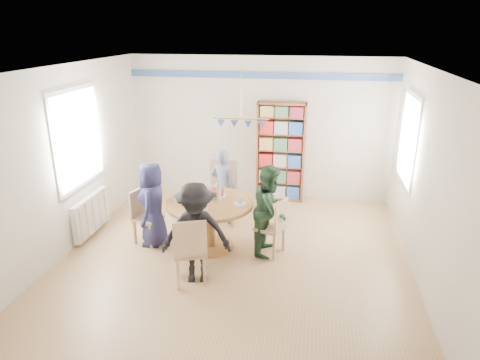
% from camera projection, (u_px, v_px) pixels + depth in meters
% --- Properties ---
extents(ground, '(5.00, 5.00, 0.00)m').
position_uv_depth(ground, '(235.00, 256.00, 6.32)').
color(ground, tan).
extents(room_shell, '(5.00, 5.00, 5.00)m').
position_uv_depth(room_shell, '(229.00, 133.00, 6.61)').
color(room_shell, white).
rests_on(room_shell, ground).
extents(radiator, '(0.12, 1.00, 0.60)m').
position_uv_depth(radiator, '(91.00, 214.00, 6.88)').
color(radiator, silver).
rests_on(radiator, ground).
extents(dining_table, '(1.30, 1.30, 0.75)m').
position_uv_depth(dining_table, '(210.00, 214.00, 6.38)').
color(dining_table, brown).
rests_on(dining_table, ground).
extents(chair_left, '(0.47, 0.47, 0.86)m').
position_uv_depth(chair_left, '(144.00, 214.00, 6.60)').
color(chair_left, tan).
rests_on(chair_left, ground).
extents(chair_right, '(0.49, 0.49, 0.86)m').
position_uv_depth(chair_right, '(275.00, 225.00, 6.23)').
color(chair_right, tan).
rests_on(chair_right, ground).
extents(chair_far, '(0.51, 0.51, 1.06)m').
position_uv_depth(chair_far, '(223.00, 189.00, 7.30)').
color(chair_far, tan).
rests_on(chair_far, ground).
extents(chair_near, '(0.54, 0.54, 0.95)m').
position_uv_depth(chair_near, '(190.00, 248.00, 5.46)').
color(chair_near, tan).
rests_on(chair_near, ground).
extents(person_left, '(0.47, 0.68, 1.31)m').
position_uv_depth(person_left, '(153.00, 204.00, 6.47)').
color(person_left, '#1C1C3E').
rests_on(person_left, ground).
extents(person_right, '(0.59, 0.72, 1.35)m').
position_uv_depth(person_right, '(270.00, 210.00, 6.23)').
color(person_right, '#1A3522').
rests_on(person_right, ground).
extents(person_far, '(0.55, 0.44, 1.30)m').
position_uv_depth(person_far, '(223.00, 186.00, 7.21)').
color(person_far, gray).
rests_on(person_far, ground).
extents(person_near, '(0.98, 0.68, 1.38)m').
position_uv_depth(person_near, '(196.00, 233.00, 5.49)').
color(person_near, black).
rests_on(person_near, ground).
extents(bookshelf, '(0.90, 0.27, 1.89)m').
position_uv_depth(bookshelf, '(281.00, 153.00, 8.10)').
color(bookshelf, brown).
rests_on(bookshelf, ground).
extents(tableware, '(1.10, 1.10, 0.29)m').
position_uv_depth(tableware, '(208.00, 197.00, 6.32)').
color(tableware, white).
rests_on(tableware, dining_table).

